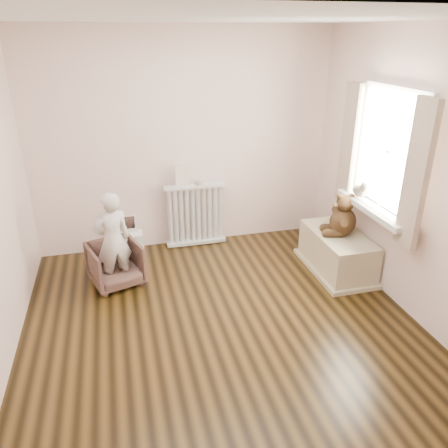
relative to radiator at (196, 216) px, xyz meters
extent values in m
cube|color=black|center=(-0.10, -1.68, -0.39)|extent=(3.60, 3.60, 0.01)
cube|color=white|center=(-0.10, -1.68, 2.21)|extent=(3.60, 3.60, 0.01)
cube|color=white|center=(-0.10, 0.12, 0.91)|extent=(3.60, 0.02, 2.60)
cube|color=white|center=(-0.10, -3.48, 0.91)|extent=(3.60, 0.02, 2.60)
cube|color=white|center=(1.70, -1.68, 0.91)|extent=(0.02, 3.60, 2.60)
cube|color=white|center=(1.66, -1.38, 1.06)|extent=(0.03, 0.90, 1.10)
cube|color=silver|center=(1.57, -1.38, 0.48)|extent=(0.22, 1.10, 0.06)
cube|color=#BBA78F|center=(1.55, -1.95, 1.00)|extent=(0.06, 0.26, 1.30)
cube|color=#BBA78F|center=(1.55, -0.81, 1.00)|extent=(0.06, 0.26, 1.30)
cube|color=silver|center=(0.00, 0.00, 0.00)|extent=(0.76, 0.14, 0.80)
cube|color=beige|center=(-0.15, 0.00, 0.54)|extent=(0.16, 0.01, 0.27)
cylinder|color=#A59E8C|center=(0.05, 0.00, 0.43)|extent=(0.09, 0.09, 0.05)
cube|color=silver|center=(-0.82, -0.03, -0.11)|extent=(0.30, 0.21, 0.47)
imported|color=brown|center=(-1.01, -0.74, -0.15)|extent=(0.64, 0.65, 0.47)
imported|color=beige|center=(-1.01, -0.79, 0.15)|extent=(0.44, 0.35, 1.04)
cube|color=#C4B993|center=(1.42, -1.04, -0.19)|extent=(0.51, 0.96, 0.45)
camera|label=1|loc=(-0.91, -4.98, 2.12)|focal=35.00mm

